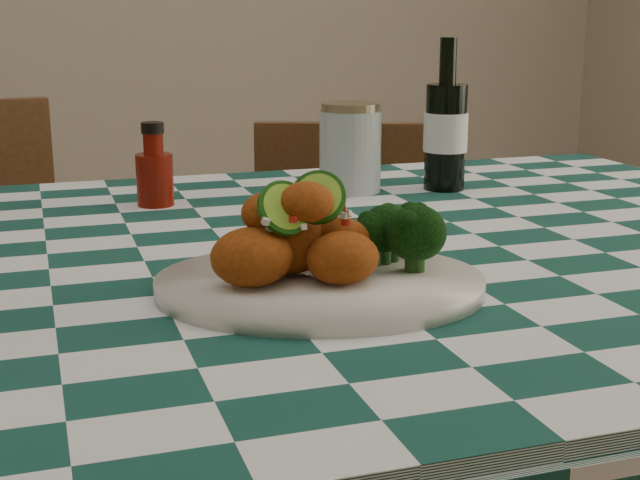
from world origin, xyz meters
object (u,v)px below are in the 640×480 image
object	(u,v)px
plate	(320,285)
wooden_chair_right	(336,329)
ketchup_bottle	(154,164)
beer_bottle	(446,115)
fried_chicken_pile	(304,231)
mason_jar	(350,148)

from	to	relation	value
plate	wooden_chair_right	bearing A→B (deg)	69.75
ketchup_bottle	beer_bottle	world-z (taller)	beer_bottle
wooden_chair_right	plate	bearing A→B (deg)	-88.64
plate	fried_chicken_pile	xyz separation A→B (m)	(-0.02, 0.00, 0.06)
fried_chicken_pile	beer_bottle	world-z (taller)	beer_bottle
ketchup_bottle	wooden_chair_right	size ratio (longest dim) A/B	0.15
fried_chicken_pile	beer_bottle	distance (m)	0.58
plate	wooden_chair_right	xyz separation A→B (m)	(0.32, 0.87, -0.38)
fried_chicken_pile	wooden_chair_right	xyz separation A→B (m)	(0.34, 0.87, -0.44)
mason_jar	wooden_chair_right	xyz separation A→B (m)	(0.11, 0.39, -0.44)
fried_chicken_pile	mason_jar	distance (m)	0.53
ketchup_bottle	mason_jar	distance (m)	0.30
ketchup_bottle	beer_bottle	bearing A→B (deg)	-2.32
fried_chicken_pile	beer_bottle	xyz separation A→B (m)	(0.37, 0.45, 0.05)
wooden_chair_right	fried_chicken_pile	bearing A→B (deg)	-89.60
mason_jar	beer_bottle	distance (m)	0.16
fried_chicken_pile	ketchup_bottle	distance (m)	0.48
fried_chicken_pile	beer_bottle	bearing A→B (deg)	50.71
plate	beer_bottle	distance (m)	0.58
fried_chicken_pile	mason_jar	bearing A→B (deg)	65.15
beer_bottle	mason_jar	bearing A→B (deg)	168.47
fried_chicken_pile	ketchup_bottle	bearing A→B (deg)	99.56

